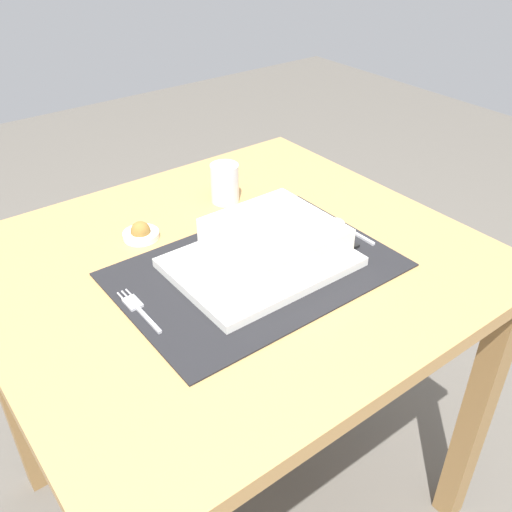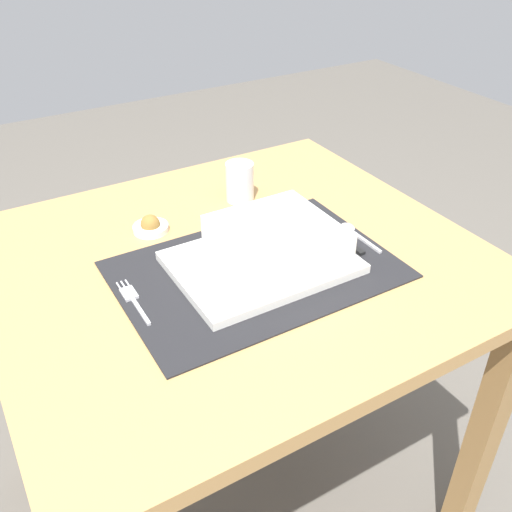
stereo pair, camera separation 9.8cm
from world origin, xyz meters
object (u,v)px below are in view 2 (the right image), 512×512
(dining_table, at_px, (237,301))
(condiment_saucer, at_px, (151,226))
(porridge_bowl, at_px, (276,244))
(drinking_glass, at_px, (240,183))
(butter_knife, at_px, (343,239))
(fork, at_px, (132,298))
(spoon, at_px, (352,230))

(dining_table, bearing_deg, condiment_saucer, 122.11)
(porridge_bowl, height_order, drinking_glass, drinking_glass)
(butter_knife, bearing_deg, dining_table, 162.79)
(porridge_bowl, bearing_deg, butter_knife, -2.07)
(fork, height_order, butter_knife, butter_knife)
(spoon, relative_size, drinking_glass, 1.36)
(dining_table, xyz_separation_m, condiment_saucer, (-0.10, 0.16, 0.12))
(drinking_glass, relative_size, condiment_saucer, 1.21)
(spoon, bearing_deg, condiment_saucer, 150.10)
(fork, relative_size, butter_knife, 0.96)
(dining_table, height_order, condiment_saucer, condiment_saucer)
(dining_table, height_order, drinking_glass, drinking_glass)
(fork, xyz_separation_m, drinking_glass, (0.32, 0.22, 0.03))
(porridge_bowl, bearing_deg, dining_table, 131.77)
(drinking_glass, distance_m, condiment_saucer, 0.22)
(fork, bearing_deg, spoon, 0.18)
(dining_table, xyz_separation_m, porridge_bowl, (0.05, -0.06, 0.15))
(fork, distance_m, condiment_saucer, 0.22)
(butter_knife, relative_size, drinking_glass, 1.62)
(porridge_bowl, relative_size, spoon, 1.73)
(dining_table, bearing_deg, butter_knife, -17.50)
(porridge_bowl, bearing_deg, fork, 174.60)
(dining_table, relative_size, spoon, 7.68)
(fork, height_order, condiment_saucer, condiment_saucer)
(dining_table, bearing_deg, fork, -171.17)
(dining_table, relative_size, butter_knife, 6.47)
(condiment_saucer, bearing_deg, dining_table, -57.89)
(spoon, bearing_deg, porridge_bowl, -174.60)
(porridge_bowl, distance_m, fork, 0.26)
(fork, relative_size, drinking_glass, 1.55)
(butter_knife, height_order, condiment_saucer, condiment_saucer)
(butter_knife, relative_size, condiment_saucer, 1.95)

